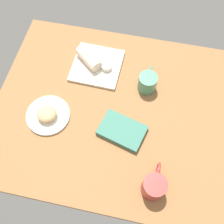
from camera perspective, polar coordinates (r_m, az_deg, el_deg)
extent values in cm
cube|color=olive|center=(121.83, 0.53, 0.18)|extent=(110.00, 90.00, 4.00)
cylinder|color=white|center=(121.37, -13.68, -0.69)|extent=(19.51, 19.51, 1.40)
ellipsoid|color=tan|center=(118.27, -14.01, -0.39)|extent=(9.09, 8.79, 4.88)
cube|color=silver|center=(132.02, -3.28, 10.02)|extent=(23.95, 23.95, 1.60)
cylinder|color=silver|center=(128.88, -1.18, 9.84)|extent=(5.19, 5.19, 2.65)
cylinder|color=#BB5D29|center=(128.05, -1.19, 10.11)|extent=(4.26, 4.26, 0.40)
cylinder|color=beige|center=(130.30, -5.08, 11.57)|extent=(14.50, 13.54, 5.93)
cube|color=#387260|center=(114.33, 2.21, -4.04)|extent=(21.87, 17.30, 2.70)
cylinder|color=#4C8C6B|center=(123.12, 7.69, 6.31)|extent=(8.62, 8.62, 8.59)
cylinder|color=#A57C42|center=(120.05, 7.90, 7.26)|extent=(7.07, 7.07, 0.40)
torus|color=#4C8C6B|center=(126.35, 8.22, 8.42)|extent=(1.55, 6.41, 6.35)
cylinder|color=#B23833|center=(104.93, 9.03, -15.75)|extent=(9.04, 9.04, 10.25)
cylinder|color=#A17537|center=(100.53, 9.40, -15.28)|extent=(7.41, 7.41, 0.40)
torus|color=#B23833|center=(106.42, 9.83, -12.58)|extent=(1.94, 7.43, 7.35)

